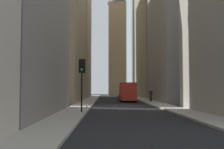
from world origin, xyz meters
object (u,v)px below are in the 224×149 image
at_px(delivery_truck, 127,92).
at_px(discarded_bottle, 87,107).
at_px(sedan_black, 124,96).
at_px(pedestrian, 151,95).
at_px(traffic_light_foreground, 82,73).

bearing_deg(delivery_truck, discarded_bottle, 161.86).
xyz_separation_m(sedan_black, pedestrian, (-11.11, -3.14, 0.45)).
relative_size(sedan_black, traffic_light_foreground, 1.04).
distance_m(traffic_light_foreground, pedestrian, 18.86).
xyz_separation_m(delivery_truck, sedan_black, (8.51, 0.00, -0.80)).
xyz_separation_m(sedan_black, discarded_bottle, (-23.95, 5.06, -0.42)).
relative_size(pedestrian, discarded_bottle, 6.57).
bearing_deg(delivery_truck, pedestrian, -129.66).
bearing_deg(pedestrian, sedan_black, 15.76).
bearing_deg(discarded_bottle, delivery_truck, -18.14).
height_order(sedan_black, pedestrian, pedestrian).
bearing_deg(discarded_bottle, traffic_light_foreground, 178.20).
bearing_deg(traffic_light_foreground, pedestrian, -26.33).
bearing_deg(sedan_black, delivery_truck, -180.00).
bearing_deg(discarded_bottle, pedestrian, -32.55).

